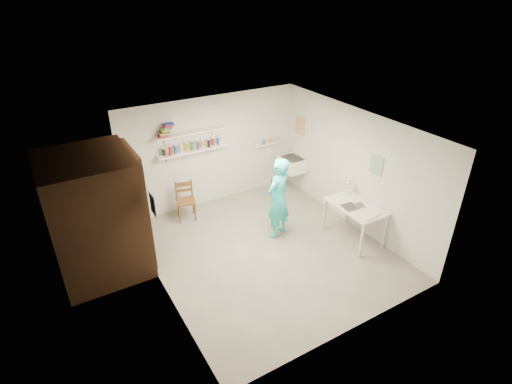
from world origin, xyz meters
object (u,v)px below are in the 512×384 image
wooden_chair (186,201)px  desk_lamp (349,183)px  work_table (354,222)px  belfast_sink (292,164)px  man (278,198)px  wall_clock (276,180)px

wooden_chair → desk_lamp: 3.33m
wooden_chair → work_table: size_ratio=0.74×
belfast_sink → desk_lamp: 1.80m
wooden_chair → man: bearing=-33.9°
belfast_sink → desk_lamp: desk_lamp is taller
wall_clock → work_table: wall_clock is taller
wall_clock → desk_lamp: 1.44m
work_table → wooden_chair: bearing=137.0°
belfast_sink → wall_clock: (-1.22, -1.16, 0.39)m
man → wooden_chair: 2.02m
desk_lamp → belfast_sink: bearing=92.4°
belfast_sink → wooden_chair: (-2.62, 0.11, -0.29)m
work_table → man: bearing=144.2°
man → desk_lamp: man is taller
wooden_chair → work_table: wooden_chair is taller
belfast_sink → wall_clock: size_ratio=2.03×
work_table → desk_lamp: size_ratio=8.00×
desk_lamp → wooden_chair: bearing=144.9°
belfast_sink → wooden_chair: belfast_sink is taller
man → work_table: size_ratio=1.48×
wooden_chair → wall_clock: bearing=-27.9°
desk_lamp → man: bearing=163.2°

